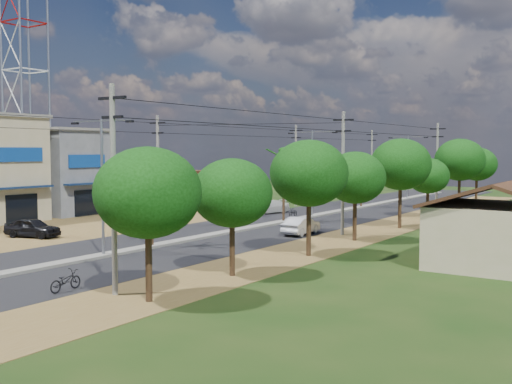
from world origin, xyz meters
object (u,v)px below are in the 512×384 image
car_silver_mid (301,226)px  moto_rider_east (65,282)px  car_parked_dark (33,228)px  car_white_far (269,207)px

car_silver_mid → moto_rider_east: car_silver_mid is taller
moto_rider_east → car_parked_dark: bearing=-36.4°
car_parked_dark → moto_rider_east: bearing=-136.9°
car_parked_dark → moto_rider_east: size_ratio=2.35×
car_white_far → moto_rider_east: bearing=-53.9°
moto_rider_east → car_white_far: bearing=-77.8°
car_white_far → moto_rider_east: (10.20, -32.21, -0.18)m
car_silver_mid → car_white_far: 14.79m
car_silver_mid → moto_rider_east: bearing=86.5°
car_silver_mid → moto_rider_east: (0.29, -21.23, -0.20)m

